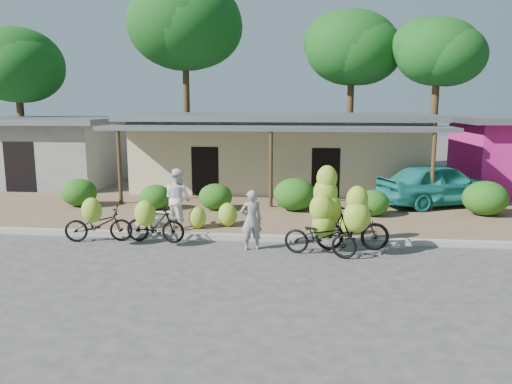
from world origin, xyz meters
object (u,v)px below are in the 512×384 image
tree_back_left (14,63)px  bike_center (323,220)px  sack_far (147,221)px  vendor (251,220)px  tree_near_right (434,50)px  tree_center_right (348,46)px  bike_right (354,224)px  sack_near (157,217)px  teal_van (439,184)px  tree_far_center (182,22)px  bike_far_left (98,223)px  bystander (178,198)px  bike_left (153,223)px

tree_back_left → bike_center: size_ratio=3.40×
sack_far → vendor: size_ratio=0.47×
tree_near_right → sack_far: (-10.81, -11.79, -6.11)m
tree_center_right → bike_right: (-0.78, -15.49, -6.08)m
sack_near → teal_van: bearing=21.0°
tree_far_center → bike_far_left: (1.29, -14.78, -7.59)m
sack_near → bystander: 1.34m
tree_near_right → bike_left: bearing=-127.5°
bike_right → teal_van: (3.55, 5.88, 0.15)m
sack_near → teal_van: 10.14m
bike_far_left → vendor: 4.31m
bike_center → bike_right: bike_center is taller
tree_near_right → bike_right: size_ratio=4.09×
tree_near_right → teal_van: 9.46m
tree_back_left → bike_far_left: size_ratio=3.93×
tree_far_center → sack_near: 15.15m
bike_right → vendor: size_ratio=1.23×
tree_back_left → bike_right: size_ratio=3.91×
tree_center_right → tree_near_right: (4.00, -2.00, -0.46)m
vendor → bike_left: bearing=-24.3°
sack_far → bystander: bystander is taller
tree_near_right → bike_center: size_ratio=3.56×
bike_far_left → teal_van: teal_van is taller
tree_near_right → vendor: bearing=-118.8°
tree_near_right → bike_far_left: tree_near_right is taller
tree_far_center → bystander: size_ratio=5.87×
tree_far_center → bike_left: size_ratio=6.16×
sack_far → sack_near: bearing=77.3°
sack_far → tree_center_right: bearing=63.7°
tree_center_right → sack_far: size_ratio=11.63×
bike_far_left → bystander: 2.39m
tree_back_left → tree_near_right: size_ratio=0.96×
sack_far → vendor: bearing=-26.8°
tree_far_center → bystander: bearing=-76.6°
teal_van → bike_center: bearing=121.9°
bike_center → vendor: 1.85m
vendor → tree_back_left: bearing=-60.5°
bike_right → tree_far_center: bearing=24.8°
bike_far_left → bystander: bystander is taller
tree_back_left → sack_near: 15.23m
sack_near → teal_van: teal_van is taller
bystander → bike_right: bearing=-164.3°
sack_far → tree_back_left: bearing=134.7°
bike_right → tree_near_right: bearing=-23.4°
bike_right → bystander: (-5.02, 1.57, 0.26)m
tree_near_right → bike_center: bearing=-112.2°
tree_back_left → bystander: size_ratio=4.25×
bike_left → sack_far: (-0.66, 1.46, -0.33)m
tree_back_left → tree_far_center: tree_far_center is taller
tree_center_right → sack_near: 16.21m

